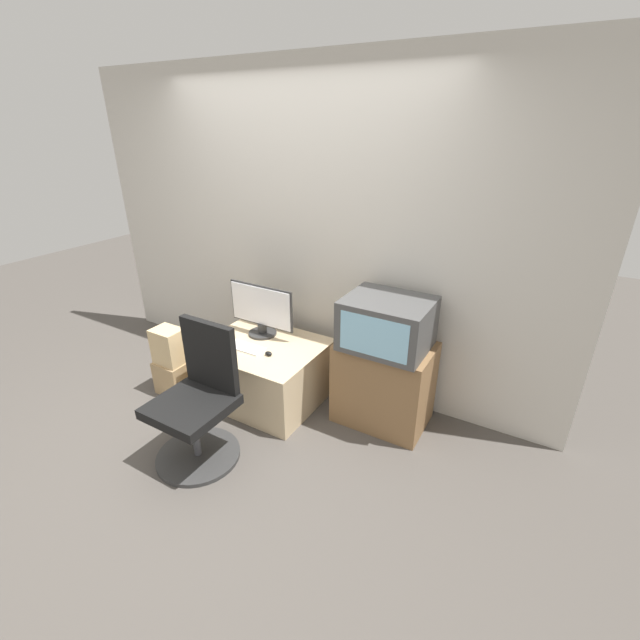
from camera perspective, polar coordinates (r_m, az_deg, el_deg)
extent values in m
plane|color=#4C4742|center=(3.29, -14.99, -16.79)|extent=(12.00, 12.00, 0.00)
cube|color=beige|center=(3.60, -2.39, 11.40)|extent=(4.40, 0.05, 2.60)
cube|color=#CCB289|center=(3.64, -7.47, -6.71)|extent=(0.95, 0.79, 0.50)
cube|color=olive|center=(3.34, 8.49, -8.27)|extent=(0.69, 0.48, 0.66)
cylinder|color=#2D2D2D|center=(3.68, -7.66, -1.74)|extent=(0.24, 0.24, 0.02)
cylinder|color=#2D2D2D|center=(3.65, -7.70, -1.04)|extent=(0.08, 0.08, 0.08)
cube|color=#2D2D2D|center=(3.57, -7.83, 1.91)|extent=(0.61, 0.01, 0.35)
cube|color=silver|center=(3.57, -7.89, 1.88)|extent=(0.59, 0.02, 0.33)
cube|color=white|center=(3.48, -10.03, -3.59)|extent=(0.33, 0.13, 0.01)
ellipsoid|color=black|center=(3.34, -6.88, -4.47)|extent=(0.06, 0.04, 0.03)
cube|color=#474747|center=(3.06, 8.96, -0.43)|extent=(0.60, 0.49, 0.37)
cube|color=#8CC6E5|center=(2.86, 7.14, -2.24)|extent=(0.49, 0.01, 0.29)
cylinder|color=#333333|center=(3.26, -15.88, -16.95)|extent=(0.58, 0.58, 0.03)
cylinder|color=#4C4C51|center=(3.14, -16.31, -14.23)|extent=(0.05, 0.05, 0.37)
cube|color=black|center=(3.01, -16.82, -10.98)|extent=(0.49, 0.49, 0.07)
cube|color=black|center=(2.98, -14.49, -4.55)|extent=(0.44, 0.05, 0.50)
cube|color=#A3845B|center=(3.93, -18.88, -7.15)|extent=(0.27, 0.23, 0.29)
cube|color=#D1B27F|center=(3.78, -19.51, -3.30)|extent=(0.25, 0.19, 0.31)
cube|color=beige|center=(3.74, -19.85, -11.57)|extent=(0.22, 0.17, 0.02)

